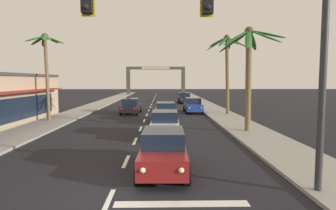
# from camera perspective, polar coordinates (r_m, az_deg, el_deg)

# --- Properties ---
(ground_plane) EXTENTS (220.00, 220.00, 0.00)m
(ground_plane) POSITION_cam_1_polar(r_m,az_deg,el_deg) (9.75, -11.23, -17.18)
(ground_plane) COLOR black
(sidewalk_right) EXTENTS (3.20, 110.00, 0.14)m
(sidewalk_right) POSITION_cam_1_polar(r_m,az_deg,el_deg) (29.75, 10.85, -2.09)
(sidewalk_right) COLOR gray
(sidewalk_right) RESTS_ON ground
(sidewalk_left) EXTENTS (3.20, 110.00, 0.14)m
(sidewalk_left) POSITION_cam_1_polar(r_m,az_deg,el_deg) (30.60, -19.09, -2.09)
(sidewalk_left) COLOR gray
(sidewalk_left) RESTS_ON ground
(lane_markings) EXTENTS (4.28, 89.85, 0.01)m
(lane_markings) POSITION_cam_1_polar(r_m,az_deg,el_deg) (29.56, -3.40, -2.19)
(lane_markings) COLOR silver
(lane_markings) RESTS_ON ground
(traffic_signal_mast) EXTENTS (11.22, 0.41, 7.31)m
(traffic_signal_mast) POSITION_cam_1_polar(r_m,az_deg,el_deg) (9.22, 8.83, 15.36)
(traffic_signal_mast) COLOR #2D2D33
(traffic_signal_mast) RESTS_ON ground
(sedan_lead_at_stop_bar) EXTENTS (2.02, 4.48, 1.68)m
(sedan_lead_at_stop_bar) POSITION_cam_1_polar(r_m,az_deg,el_deg) (11.66, -0.93, -8.97)
(sedan_lead_at_stop_bar) COLOR maroon
(sedan_lead_at_stop_bar) RESTS_ON ground
(sedan_third_in_queue) EXTENTS (2.02, 4.48, 1.68)m
(sedan_third_in_queue) POSITION_cam_1_polar(r_m,az_deg,el_deg) (18.65, -0.62, -3.72)
(sedan_third_in_queue) COLOR silver
(sedan_third_in_queue) RESTS_ON ground
(sedan_fifth_in_queue) EXTENTS (2.00, 4.47, 1.68)m
(sedan_fifth_in_queue) POSITION_cam_1_polar(r_m,az_deg,el_deg) (25.71, -0.46, -1.34)
(sedan_fifth_in_queue) COLOR silver
(sedan_fifth_in_queue) RESTS_ON ground
(sedan_oncoming_far) EXTENTS (2.11, 4.51, 1.68)m
(sedan_oncoming_far) POSITION_cam_1_polar(r_m,az_deg,el_deg) (31.78, -7.26, -0.18)
(sedan_oncoming_far) COLOR black
(sedan_oncoming_far) RESTS_ON ground
(sedan_parked_nearest_kerb) EXTENTS (2.00, 4.47, 1.68)m
(sedan_parked_nearest_kerb) POSITION_cam_1_polar(r_m,az_deg,el_deg) (46.11, 3.25, 1.42)
(sedan_parked_nearest_kerb) COLOR black
(sedan_parked_nearest_kerb) RESTS_ON ground
(sedan_parked_mid_kerb) EXTENTS (1.97, 4.46, 1.68)m
(sedan_parked_mid_kerb) POSITION_cam_1_polar(r_m,az_deg,el_deg) (32.60, 4.90, -0.03)
(sedan_parked_mid_kerb) COLOR navy
(sedan_parked_mid_kerb) RESTS_ON ground
(palm_left_second) EXTENTS (3.13, 3.21, 7.67)m
(palm_left_second) POSITION_cam_1_polar(r_m,az_deg,el_deg) (27.49, -22.83, 9.24)
(palm_left_second) COLOR brown
(palm_left_second) RESTS_ON ground
(palm_right_second) EXTENTS (4.56, 4.49, 7.28)m
(palm_right_second) POSITION_cam_1_polar(r_m,az_deg,el_deg) (20.86, 15.53, 8.71)
(palm_right_second) COLOR brown
(palm_right_second) RESTS_ON ground
(palm_right_third) EXTENTS (4.38, 4.55, 8.30)m
(palm_right_third) POSITION_cam_1_polar(r_m,az_deg,el_deg) (30.87, 11.44, 8.91)
(palm_right_third) COLOR brown
(palm_right_third) RESTS_ON ground
(town_gateway_arch) EXTENTS (14.56, 0.90, 6.97)m
(town_gateway_arch) POSITION_cam_1_polar(r_m,az_deg,el_deg) (72.50, -2.42, 5.56)
(town_gateway_arch) COLOR #423D38
(town_gateway_arch) RESTS_ON ground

